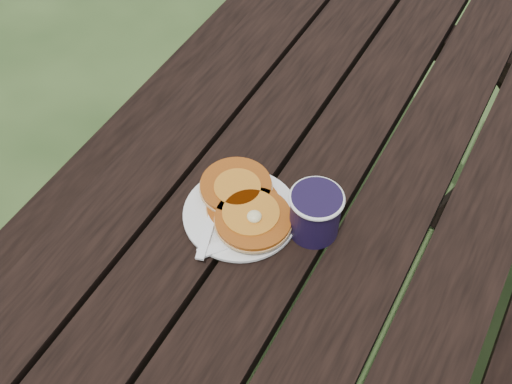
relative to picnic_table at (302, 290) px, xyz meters
The scene contains 7 objects.
ground 0.37m from the picnic_table, ahead, with size 60.00×60.00×0.00m, color #283D1A.
picnic_table is the anchor object (origin of this frame).
plate 0.42m from the picnic_table, 124.46° to the right, with size 0.20×0.20×0.01m, color white.
pancake_stack 0.43m from the picnic_table, 126.07° to the right, with size 0.20×0.18×0.04m.
knife 0.43m from the picnic_table, 106.25° to the right, with size 0.02×0.18×0.01m, color white.
fork 0.46m from the picnic_table, 119.42° to the right, with size 0.03×0.16×0.01m, color white, non-canonical shape.
coffee_cup 0.45m from the picnic_table, 64.03° to the right, with size 0.10×0.10×0.09m.
Camera 1 is at (0.28, -0.72, 1.69)m, focal length 45.00 mm.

